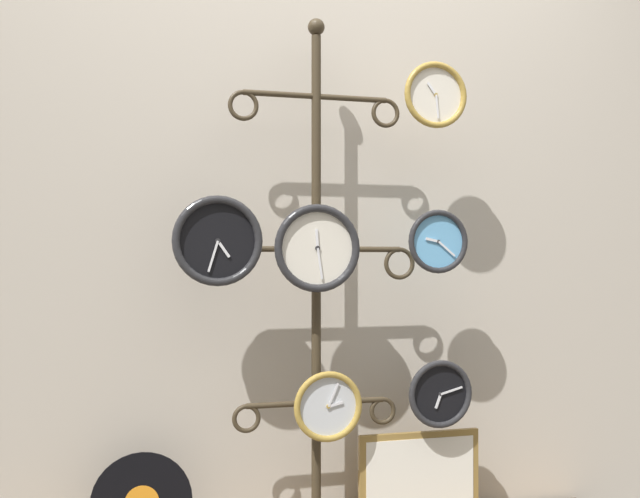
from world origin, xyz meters
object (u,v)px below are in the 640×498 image
at_px(display_stand, 316,397).
at_px(clock_bottom_center, 328,406).
at_px(clock_bottom_right, 440,394).
at_px(clock_middle_left, 218,241).
at_px(clock_middle_center, 317,248).
at_px(clock_middle_right, 438,242).
at_px(picture_frame, 420,480).
at_px(clock_top_right, 435,95).

bearing_deg(display_stand, clock_bottom_center, -77.66).
bearing_deg(clock_bottom_right, display_stand, 170.00).
relative_size(clock_middle_left, clock_middle_center, 0.99).
relative_size(clock_middle_center, clock_middle_right, 1.32).
distance_m(display_stand, clock_middle_center, 0.52).
distance_m(clock_middle_center, picture_frame, 0.91).
bearing_deg(picture_frame, clock_bottom_right, -42.70).
distance_m(display_stand, clock_bottom_right, 0.43).
bearing_deg(clock_bottom_right, clock_middle_center, -179.39).
bearing_deg(clock_middle_center, clock_bottom_center, -3.35).
bearing_deg(picture_frame, clock_middle_center, -171.91).
height_order(display_stand, clock_middle_right, display_stand).
bearing_deg(clock_middle_left, clock_bottom_center, 0.18).
relative_size(display_stand, clock_bottom_center, 7.79).
xyz_separation_m(clock_bottom_right, picture_frame, (-0.06, 0.05, -0.31)).
xyz_separation_m(clock_middle_right, picture_frame, (-0.05, 0.05, -0.84)).
distance_m(clock_bottom_center, picture_frame, 0.46).
xyz_separation_m(clock_middle_left, clock_bottom_right, (0.78, 0.01, -0.53)).
distance_m(clock_middle_center, clock_bottom_center, 0.53).
xyz_separation_m(clock_top_right, picture_frame, (-0.04, 0.05, -1.36)).
xyz_separation_m(clock_bottom_center, clock_bottom_right, (0.41, 0.01, 0.02)).
bearing_deg(clock_bottom_right, clock_top_right, -173.34).
xyz_separation_m(display_stand, picture_frame, (0.37, -0.02, -0.31)).
height_order(clock_bottom_right, picture_frame, clock_bottom_right).
relative_size(clock_middle_left, clock_bottom_right, 1.23).
bearing_deg(clock_middle_right, picture_frame, 134.20).
bearing_deg(clock_middle_right, clock_top_right, -162.28).
relative_size(clock_top_right, picture_frame, 0.52).
height_order(clock_middle_left, picture_frame, clock_middle_left).
xyz_separation_m(clock_middle_left, picture_frame, (0.72, 0.06, -0.84)).
bearing_deg(display_stand, clock_middle_left, -166.63).
bearing_deg(display_stand, picture_frame, -3.79).
xyz_separation_m(clock_middle_center, picture_frame, (0.39, 0.06, -0.82)).
height_order(display_stand, clock_bottom_right, display_stand).
height_order(clock_bottom_center, picture_frame, clock_bottom_center).
xyz_separation_m(clock_middle_left, clock_bottom_center, (0.37, 0.00, -0.55)).
relative_size(clock_middle_center, clock_bottom_right, 1.24).
distance_m(clock_top_right, clock_middle_left, 0.92).
height_order(display_stand, clock_bottom_center, display_stand).
relative_size(clock_middle_right, clock_bottom_center, 0.95).
bearing_deg(picture_frame, clock_middle_left, -175.35).
distance_m(display_stand, clock_middle_left, 0.64).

